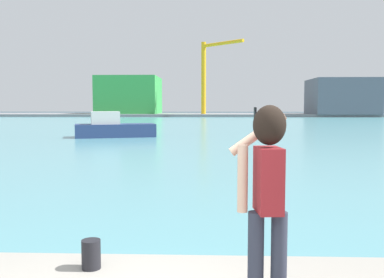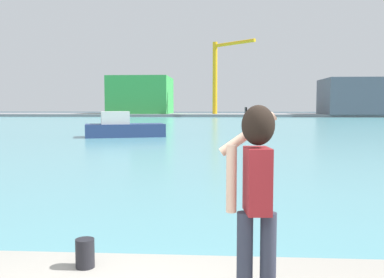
{
  "view_description": "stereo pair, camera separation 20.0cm",
  "coord_description": "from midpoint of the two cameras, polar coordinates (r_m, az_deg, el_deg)",
  "views": [
    {
      "loc": [
        0.41,
        -2.79,
        2.27
      ],
      "look_at": [
        0.15,
        4.14,
        1.72
      ],
      "focal_mm": 39.57,
      "sensor_mm": 36.0,
      "label": 1
    },
    {
      "loc": [
        0.61,
        -2.78,
        2.27
      ],
      "look_at": [
        0.15,
        4.14,
        1.72
      ],
      "focal_mm": 39.57,
      "sensor_mm": 36.0,
      "label": 2
    }
  ],
  "objects": [
    {
      "name": "warehouse_left",
      "position": [
        97.14,
        -6.79,
        5.86
      ],
      "size": [
        13.2,
        13.75,
        8.21
      ],
      "primitive_type": "cube",
      "color": "green",
      "rests_on": "far_shore_dock"
    },
    {
      "name": "person_photographer",
      "position": [
        3.68,
        10.16,
        -6.02
      ],
      "size": [
        0.53,
        0.55,
        1.74
      ],
      "rotation": [
        0.0,
        0.0,
        1.67
      ],
      "color": "#2D3342",
      "rests_on": "quay_promenade"
    },
    {
      "name": "ground_plane",
      "position": [
        52.84,
        3.26,
        2.03
      ],
      "size": [
        220.0,
        220.0,
        0.0
      ],
      "primitive_type": "plane",
      "color": "#334751"
    },
    {
      "name": "harbor_water",
      "position": [
        54.84,
        3.28,
        2.13
      ],
      "size": [
        140.0,
        100.0,
        0.02
      ],
      "primitive_type": "cube",
      "color": "#599EA8",
      "rests_on": "ground_plane"
    },
    {
      "name": "harbor_bollard",
      "position": [
        4.81,
        -13.03,
        -14.78
      ],
      "size": [
        0.2,
        0.2,
        0.31
      ],
      "primitive_type": "cylinder",
      "color": "black",
      "rests_on": "quay_promenade"
    },
    {
      "name": "far_shore_dock",
      "position": [
        94.81,
        3.51,
        3.28
      ],
      "size": [
        140.0,
        20.0,
        0.54
      ],
      "primitive_type": "cube",
      "color": "gray",
      "rests_on": "ground_plane"
    },
    {
      "name": "port_crane",
      "position": [
        89.95,
        3.81,
        9.32
      ],
      "size": [
        8.47,
        8.03,
        15.16
      ],
      "color": "yellow",
      "rests_on": "far_shore_dock"
    },
    {
      "name": "boat_moored",
      "position": [
        31.08,
        -9.09,
        1.5
      ],
      "size": [
        6.04,
        3.77,
        1.85
      ],
      "rotation": [
        0.0,
        0.0,
        0.3
      ],
      "color": "navy",
      "rests_on": "harbor_water"
    },
    {
      "name": "warehouse_right",
      "position": [
        94.64,
        21.1,
        5.37
      ],
      "size": [
        12.84,
        12.17,
        7.35
      ],
      "primitive_type": "cube",
      "color": "slate",
      "rests_on": "far_shore_dock"
    }
  ]
}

